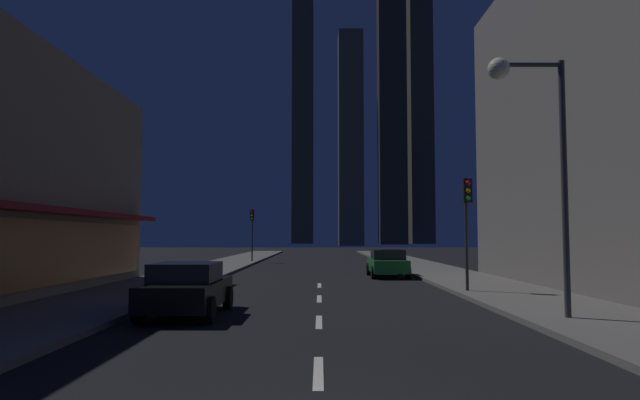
{
  "coord_description": "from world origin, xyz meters",
  "views": [
    {
      "loc": [
        0.03,
        -5.86,
        2.17
      ],
      "look_at": [
        0.0,
        18.27,
        3.73
      ],
      "focal_mm": 31.44,
      "sensor_mm": 36.0,
      "label": 1
    }
  ],
  "objects_px": {
    "car_parked_near": "(188,288)",
    "car_parked_far": "(388,263)",
    "traffic_light_far_left": "(253,223)",
    "street_lamp_right": "(531,122)",
    "traffic_light_near_right": "(468,209)",
    "fire_hydrant_far_left": "(212,268)"
  },
  "relations": [
    {
      "from": "car_parked_near",
      "to": "traffic_light_near_right",
      "type": "xyz_separation_m",
      "value": [
        9.1,
        5.41,
        2.45
      ]
    },
    {
      "from": "car_parked_far",
      "to": "traffic_light_far_left",
      "type": "height_order",
      "value": "traffic_light_far_left"
    },
    {
      "from": "car_parked_near",
      "to": "traffic_light_far_left",
      "type": "bearing_deg",
      "value": 93.61
    },
    {
      "from": "traffic_light_far_left",
      "to": "fire_hydrant_far_left",
      "type": "bearing_deg",
      "value": -91.53
    },
    {
      "from": "car_parked_far",
      "to": "traffic_light_far_left",
      "type": "bearing_deg",
      "value": 119.98
    },
    {
      "from": "car_parked_near",
      "to": "traffic_light_far_left",
      "type": "height_order",
      "value": "traffic_light_far_left"
    },
    {
      "from": "car_parked_far",
      "to": "fire_hydrant_far_left",
      "type": "bearing_deg",
      "value": 174.94
    },
    {
      "from": "car_parked_near",
      "to": "traffic_light_far_left",
      "type": "xyz_separation_m",
      "value": [
        -1.9,
        30.13,
        2.45
      ]
    },
    {
      "from": "traffic_light_near_right",
      "to": "street_lamp_right",
      "type": "bearing_deg",
      "value": -91.02
    },
    {
      "from": "street_lamp_right",
      "to": "traffic_light_far_left",
      "type": "bearing_deg",
      "value": 109.08
    },
    {
      "from": "car_parked_near",
      "to": "fire_hydrant_far_left",
      "type": "height_order",
      "value": "car_parked_near"
    },
    {
      "from": "car_parked_near",
      "to": "car_parked_far",
      "type": "xyz_separation_m",
      "value": [
        7.2,
        14.36,
        0.0
      ]
    },
    {
      "from": "car_parked_far",
      "to": "traffic_light_near_right",
      "type": "xyz_separation_m",
      "value": [
        1.9,
        -8.95,
        2.45
      ]
    },
    {
      "from": "car_parked_far",
      "to": "street_lamp_right",
      "type": "height_order",
      "value": "street_lamp_right"
    },
    {
      "from": "traffic_light_near_right",
      "to": "street_lamp_right",
      "type": "xyz_separation_m",
      "value": [
        -0.12,
        -6.73,
        1.87
      ]
    },
    {
      "from": "car_parked_far",
      "to": "traffic_light_far_left",
      "type": "distance_m",
      "value": 18.37
    },
    {
      "from": "traffic_light_far_left",
      "to": "street_lamp_right",
      "type": "height_order",
      "value": "street_lamp_right"
    },
    {
      "from": "car_parked_far",
      "to": "street_lamp_right",
      "type": "bearing_deg",
      "value": -83.52
    },
    {
      "from": "traffic_light_far_left",
      "to": "street_lamp_right",
      "type": "relative_size",
      "value": 0.64
    },
    {
      "from": "fire_hydrant_far_left",
      "to": "traffic_light_near_right",
      "type": "relative_size",
      "value": 0.16
    },
    {
      "from": "traffic_light_near_right",
      "to": "traffic_light_far_left",
      "type": "distance_m",
      "value": 27.06
    },
    {
      "from": "traffic_light_near_right",
      "to": "street_lamp_right",
      "type": "height_order",
      "value": "street_lamp_right"
    }
  ]
}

